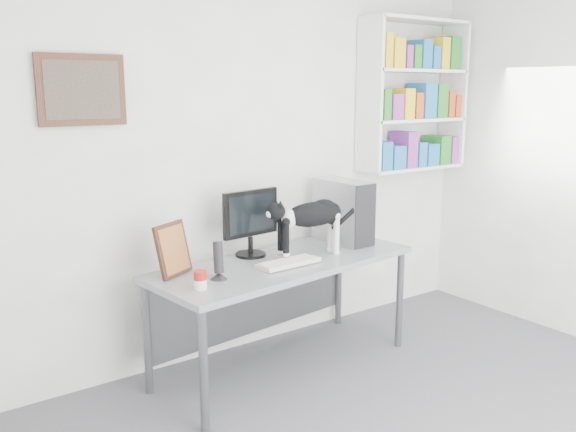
{
  "coord_description": "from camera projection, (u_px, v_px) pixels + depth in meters",
  "views": [
    {
      "loc": [
        -2.45,
        -1.72,
        1.91
      ],
      "look_at": [
        -0.12,
        1.53,
        1.07
      ],
      "focal_mm": 38.0,
      "sensor_mm": 36.0,
      "label": 1
    }
  ],
  "objects": [
    {
      "name": "room",
      "position": [
        496.0,
        209.0,
        2.88
      ],
      "size": [
        4.01,
        4.01,
        2.7
      ],
      "color": "#545459",
      "rests_on": "ground"
    },
    {
      "name": "monitor",
      "position": [
        250.0,
        223.0,
        4.16
      ],
      "size": [
        0.46,
        0.25,
        0.47
      ],
      "primitive_type": "cube",
      "rotation": [
        0.0,
        0.0,
        0.09
      ],
      "color": "black",
      "rests_on": "desk"
    },
    {
      "name": "keyboard",
      "position": [
        288.0,
        263.0,
        3.98
      ],
      "size": [
        0.44,
        0.18,
        0.03
      ],
      "primitive_type": "cube",
      "rotation": [
        0.0,
        0.0,
        0.05
      ],
      "color": "beige",
      "rests_on": "desk"
    },
    {
      "name": "bookshelf",
      "position": [
        414.0,
        96.0,
        5.05
      ],
      "size": [
        1.03,
        0.28,
        1.24
      ],
      "primitive_type": "cube",
      "color": "white",
      "rests_on": "room"
    },
    {
      "name": "wall_art",
      "position": [
        82.0,
        90.0,
        3.59
      ],
      "size": [
        0.52,
        0.04,
        0.42
      ],
      "primitive_type": "cube",
      "color": "#4C2A18",
      "rests_on": "room"
    },
    {
      "name": "speaker",
      "position": [
        218.0,
        260.0,
        3.67
      ],
      "size": [
        0.13,
        0.13,
        0.24
      ],
      "primitive_type": "cylinder",
      "rotation": [
        0.0,
        0.0,
        -0.28
      ],
      "color": "black",
      "rests_on": "desk"
    },
    {
      "name": "pc_tower",
      "position": [
        343.0,
        211.0,
        4.53
      ],
      "size": [
        0.22,
        0.48,
        0.47
      ],
      "primitive_type": "cube",
      "rotation": [
        0.0,
        0.0,
        0.02
      ],
      "color": "#AFAFB4",
      "rests_on": "desk"
    },
    {
      "name": "leaning_print",
      "position": [
        173.0,
        248.0,
        3.74
      ],
      "size": [
        0.29,
        0.22,
        0.34
      ],
      "primitive_type": "cube",
      "rotation": [
        0.0,
        0.0,
        0.48
      ],
      "color": "#4C2A18",
      "rests_on": "desk"
    },
    {
      "name": "desk",
      "position": [
        284.0,
        315.0,
        4.18
      ],
      "size": [
        1.93,
        0.93,
        0.78
      ],
      "primitive_type": "cube",
      "rotation": [
        0.0,
        0.0,
        0.11
      ],
      "color": "gray",
      "rests_on": "room"
    },
    {
      "name": "cat",
      "position": [
        311.0,
        228.0,
        4.14
      ],
      "size": [
        0.66,
        0.24,
        0.4
      ],
      "primitive_type": null,
      "rotation": [
        0.0,
        0.0,
        -0.11
      ],
      "color": "black",
      "rests_on": "desk"
    },
    {
      "name": "soup_can",
      "position": [
        200.0,
        280.0,
        3.49
      ],
      "size": [
        0.1,
        0.1,
        0.11
      ],
      "primitive_type": "cylinder",
      "rotation": [
        0.0,
        0.0,
        0.41
      ],
      "color": "#B3190F",
      "rests_on": "desk"
    }
  ]
}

